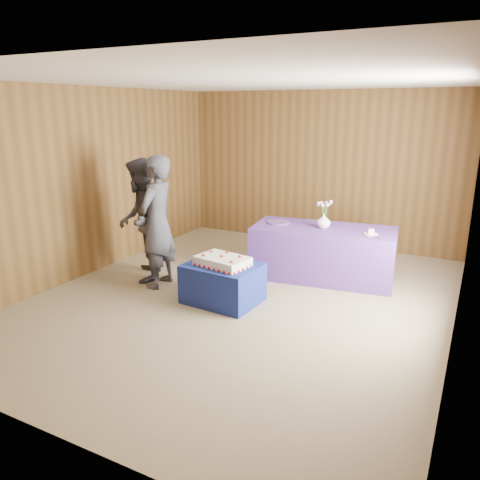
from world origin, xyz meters
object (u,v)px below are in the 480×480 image
Objects in this scene: cake_table at (223,283)px; serving_table at (323,253)px; sheet_cake at (223,261)px; vase at (324,221)px; guest_right at (142,220)px; guest_left at (157,222)px.

cake_table is 0.45× the size of serving_table.
sheet_cake is at bearing -54.07° from cake_table.
cake_table is at bearing -128.14° from serving_table.
cake_table is at bearing 132.12° from sheet_cake.
guest_right is (-2.26, -1.22, 0.02)m from vase.
sheet_cake is at bearing -119.33° from vase.
sheet_cake is 0.40× the size of guest_left.
sheet_cake is 3.53× the size of vase.
cake_table is 1.26m from guest_left.
guest_left is (-1.92, -1.35, 0.53)m from serving_table.
guest_right reaches higher than serving_table.
serving_table is 1.11× the size of guest_left.
guest_right is at bearing -151.63° from vase.
guest_right is (-2.27, -1.24, 0.49)m from serving_table.
guest_left is (-1.07, 0.10, 0.65)m from cake_table.
guest_left reaches higher than cake_table.
vase is 0.11× the size of guest_left.
vase is at bearing 70.90° from sheet_cake.
guest_left is at bearing 178.78° from cake_table.
cake_table is at bearing 48.50° from guest_right.
cake_table is at bearing 78.93° from guest_left.
cake_table is 0.50× the size of guest_left.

